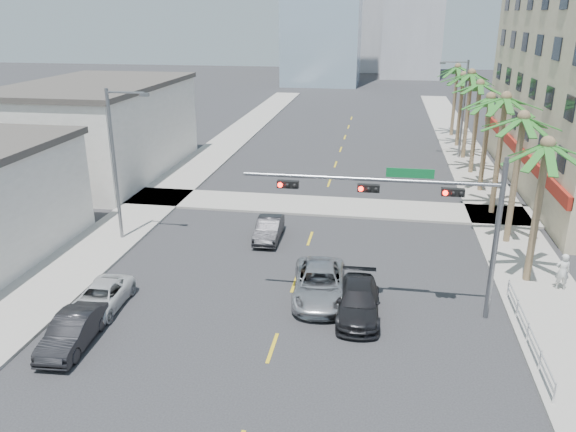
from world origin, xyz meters
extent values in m
plane|color=#262628|center=(0.00, 0.00, 0.00)|extent=(260.00, 260.00, 0.00)
cube|color=gray|center=(12.00, 20.00, 0.07)|extent=(4.00, 120.00, 0.15)
cube|color=gray|center=(-12.00, 20.00, 0.07)|extent=(4.00, 120.00, 0.15)
cube|color=gray|center=(0.00, 22.00, 0.07)|extent=(80.00, 4.00, 0.15)
cube|color=maroon|center=(14.40, 30.00, 3.00)|extent=(0.30, 28.00, 0.80)
cube|color=beige|center=(-19.50, 28.00, 3.60)|extent=(11.00, 18.00, 7.20)
cylinder|color=slate|center=(9.00, 8.00, 3.60)|extent=(0.24, 0.24, 7.20)
cylinder|color=slate|center=(3.50, 8.00, 6.20)|extent=(11.00, 0.16, 0.16)
cube|color=#0C662D|center=(5.20, 8.00, 6.55)|extent=(2.00, 0.05, 0.40)
cube|color=black|center=(7.00, 7.85, 5.85)|extent=(0.95, 0.28, 0.32)
sphere|color=#FF0C05|center=(6.68, 7.69, 5.85)|extent=(0.22, 0.22, 0.22)
cube|color=black|center=(3.50, 7.85, 5.85)|extent=(0.95, 0.28, 0.32)
sphere|color=#FF0C05|center=(3.18, 7.69, 5.85)|extent=(0.22, 0.22, 0.22)
cube|color=black|center=(0.00, 7.85, 5.85)|extent=(0.95, 0.28, 0.32)
sphere|color=#FF0C05|center=(-0.32, 7.69, 5.85)|extent=(0.22, 0.22, 0.22)
cylinder|color=brown|center=(11.60, 12.00, 3.60)|extent=(0.36, 0.36, 7.20)
cylinder|color=brown|center=(11.60, 17.20, 3.78)|extent=(0.36, 0.36, 7.56)
cylinder|color=brown|center=(11.60, 22.40, 3.96)|extent=(0.36, 0.36, 7.92)
cylinder|color=brown|center=(11.60, 27.60, 3.60)|extent=(0.36, 0.36, 7.20)
cylinder|color=brown|center=(11.60, 32.80, 3.78)|extent=(0.36, 0.36, 7.56)
cylinder|color=brown|center=(11.60, 38.00, 3.96)|extent=(0.36, 0.36, 7.92)
cylinder|color=brown|center=(11.60, 43.20, 3.60)|extent=(0.36, 0.36, 7.20)
cylinder|color=brown|center=(11.60, 48.40, 3.78)|extent=(0.36, 0.36, 7.56)
cylinder|color=slate|center=(-11.20, 14.00, 4.50)|extent=(0.20, 0.20, 9.00)
cylinder|color=slate|center=(-10.10, 14.00, 8.80)|extent=(2.20, 0.12, 0.12)
cube|color=slate|center=(-9.00, 14.00, 8.70)|extent=(0.50, 0.25, 0.18)
cylinder|color=slate|center=(11.20, 38.00, 4.50)|extent=(0.20, 0.20, 9.00)
cylinder|color=slate|center=(10.10, 38.00, 8.80)|extent=(2.20, 0.12, 0.12)
cube|color=slate|center=(9.00, 38.00, 8.70)|extent=(0.50, 0.25, 0.18)
cylinder|color=silver|center=(10.30, 6.00, 0.55)|extent=(0.08, 8.00, 0.08)
cylinder|color=silver|center=(10.30, 6.00, 0.90)|extent=(0.08, 8.00, 0.08)
cylinder|color=silver|center=(10.30, 2.00, 0.50)|extent=(0.08, 0.08, 1.00)
cylinder|color=silver|center=(10.30, 4.00, 0.50)|extent=(0.08, 0.08, 1.00)
cylinder|color=silver|center=(10.30, 6.00, 0.50)|extent=(0.08, 0.08, 1.00)
cylinder|color=silver|center=(10.30, 8.00, 0.50)|extent=(0.08, 0.08, 1.00)
cylinder|color=silver|center=(10.30, 10.00, 0.50)|extent=(0.08, 0.08, 1.00)
imported|color=black|center=(-8.08, 2.82, 0.67)|extent=(1.69, 4.18, 1.35)
imported|color=silver|center=(-8.40, 5.87, 0.58)|extent=(2.11, 4.29, 1.17)
imported|color=black|center=(-2.45, 15.52, 0.66)|extent=(1.53, 4.03, 1.31)
imported|color=#AFB0B4|center=(1.40, 8.61, 0.74)|extent=(2.98, 5.57, 1.49)
imported|color=black|center=(3.31, 7.27, 0.69)|extent=(2.09, 4.79, 1.37)
imported|color=silver|center=(12.98, 11.20, 1.08)|extent=(0.68, 0.45, 1.87)
camera|label=1|loc=(3.88, -15.35, 12.90)|focal=35.00mm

